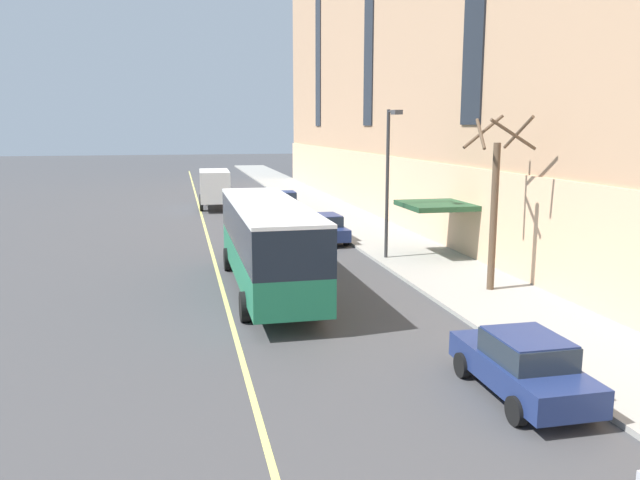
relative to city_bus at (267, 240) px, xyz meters
The scene contains 10 objects.
ground_plane 4.39m from the city_bus, 100.73° to the right, with size 260.00×260.00×0.00m, color #424244.
sidewalk 8.35m from the city_bus, ahead, with size 4.69×160.00×0.15m, color #9E9B93.
city_bus is the anchor object (origin of this frame).
parked_car_navy_1 11.76m from the city_bus, 67.35° to the right, with size 1.95×4.31×1.56m.
parked_car_navy_2 23.17m from the city_bus, 78.81° to the left, with size 2.02×4.28×1.56m.
parked_car_navy_4 11.05m from the city_bus, 65.61° to the left, with size 2.11×4.80×1.56m.
box_truck 25.93m from the city_bus, 91.14° to the left, with size 2.51×7.20×3.02m.
street_tree_mid_block 8.73m from the city_bus, 13.74° to the right, with size 2.11×2.16×6.61m.
street_lamp 8.00m from the city_bus, 34.13° to the left, with size 0.36×1.48×6.93m.
lane_centerline 2.77m from the city_bus, 154.12° to the right, with size 0.16×140.00×0.01m, color #E0D66B.
Camera 1 is at (-2.48, -19.43, 6.28)m, focal length 35.00 mm.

